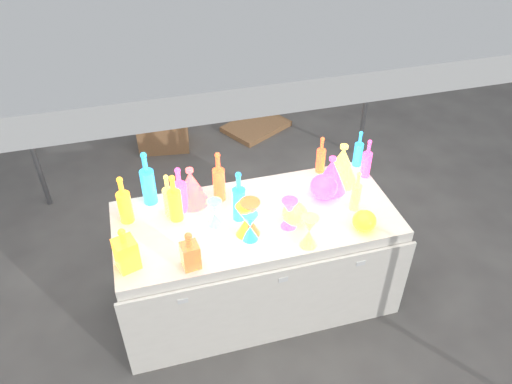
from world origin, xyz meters
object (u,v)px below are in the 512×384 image
object	(u,v)px
globe_0	(364,222)
hourglass_0	(250,218)
cardboard_box_closed	(163,131)
decanter_0	(125,248)
lampshade_0	(191,186)
bottle_0	(124,199)
display_table	(256,259)

from	to	relation	value
globe_0	hourglass_0	bearing A→B (deg)	167.64
cardboard_box_closed	decanter_0	world-z (taller)	decanter_0
decanter_0	lampshade_0	world-z (taller)	decanter_0
globe_0	decanter_0	bearing A→B (deg)	177.23
decanter_0	hourglass_0	bearing A→B (deg)	-11.19
bottle_0	globe_0	size ratio (longest dim) A/B	2.27
display_table	hourglass_0	bearing A→B (deg)	-120.21
decanter_0	display_table	bearing A→B (deg)	-2.91
display_table	globe_0	distance (m)	0.80
cardboard_box_closed	hourglass_0	distance (m)	2.43
display_table	bottle_0	size ratio (longest dim) A/B	5.45
bottle_0	lampshade_0	xyz separation A→B (m)	(0.43, 0.07, -0.04)
bottle_0	decanter_0	world-z (taller)	bottle_0
hourglass_0	bottle_0	bearing A→B (deg)	155.71
decanter_0	lampshade_0	distance (m)	0.65
decanter_0	lampshade_0	xyz separation A→B (m)	(0.45, 0.48, -0.01)
display_table	lampshade_0	distance (m)	0.68
display_table	cardboard_box_closed	distance (m)	2.23
lampshade_0	globe_0	bearing A→B (deg)	-23.65
cardboard_box_closed	bottle_0	bearing A→B (deg)	-93.70
cardboard_box_closed	globe_0	distance (m)	2.73
hourglass_0	lampshade_0	xyz separation A→B (m)	(-0.29, 0.40, 0.01)
display_table	hourglass_0	xyz separation A→B (m)	(-0.08, -0.13, 0.50)
bottle_0	display_table	bearing A→B (deg)	-13.70
cardboard_box_closed	hourglass_0	xyz separation A→B (m)	(0.31, -2.31, 0.69)
decanter_0	globe_0	xyz separation A→B (m)	(1.42, -0.07, -0.08)
cardboard_box_closed	lampshade_0	world-z (taller)	lampshade_0
bottle_0	globe_0	xyz separation A→B (m)	(1.40, -0.47, -0.11)
display_table	cardboard_box_closed	size ratio (longest dim) A/B	3.67
cardboard_box_closed	globe_0	world-z (taller)	globe_0
bottle_0	lampshade_0	bearing A→B (deg)	9.85
display_table	lampshade_0	bearing A→B (deg)	143.82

